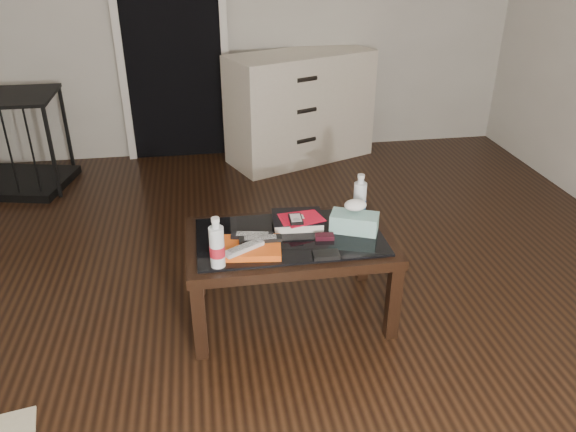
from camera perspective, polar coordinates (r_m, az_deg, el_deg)
name	(u,v)px	position (r m, az deg, el deg)	size (l,w,h in m)	color
ground	(259,321)	(2.93, -2.97, -10.56)	(5.00, 5.00, 0.00)	black
doorway	(171,35)	(4.84, -11.76, 17.53)	(0.90, 0.08, 2.07)	black
coffee_table	(290,247)	(2.76, 0.17, -3.20)	(1.00, 0.60, 0.46)	black
dresser	(300,107)	(4.81, 1.24, 10.98)	(1.30, 0.92, 0.90)	beige
pet_crate	(4,158)	(4.82, -26.90, 5.30)	(1.01, 0.79, 0.71)	black
magazines	(251,248)	(2.61, -3.82, -3.23)	(0.28, 0.21, 0.03)	#E85615
remote_silver	(244,248)	(2.56, -4.52, -3.25)	(0.20, 0.05, 0.02)	#B3B4B9
remote_black_front	(260,239)	(2.63, -2.83, -2.33)	(0.20, 0.05, 0.02)	black
remote_black_back	(252,235)	(2.66, -3.65, -1.96)	(0.20, 0.05, 0.02)	black
textbook	(297,220)	(2.83, 0.97, -0.41)	(0.25, 0.20, 0.05)	black
dvd_mailers	(299,217)	(2.80, 1.10, -0.15)	(0.19, 0.14, 0.01)	red
ipod	(296,219)	(2.76, 0.79, -0.30)	(0.06, 0.10, 0.02)	black
flip_phone	(324,237)	(2.71, 3.73, -2.11)	(0.09, 0.05, 0.02)	black
wallet	(326,255)	(2.56, 3.89, -3.96)	(0.12, 0.07, 0.02)	black
water_bottle_left	(217,242)	(2.46, -7.25, -2.65)	(0.07, 0.07, 0.24)	silver
water_bottle_right	(360,196)	(2.88, 7.31, 2.01)	(0.07, 0.07, 0.24)	silver
tissue_box	(354,222)	(2.78, 6.75, -0.65)	(0.23, 0.12, 0.09)	teal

